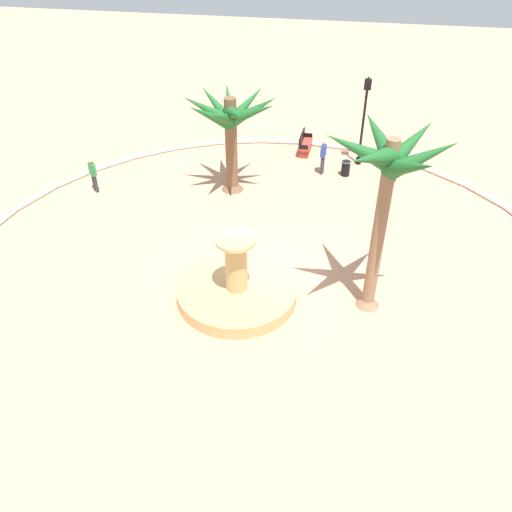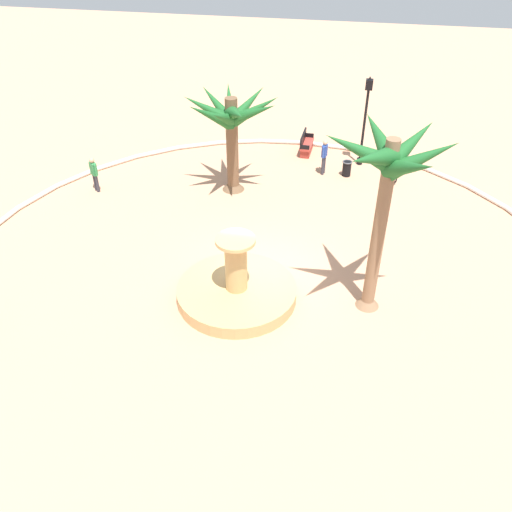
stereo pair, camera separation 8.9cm
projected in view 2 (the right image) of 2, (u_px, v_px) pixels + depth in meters
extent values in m
plane|color=tan|center=(264.00, 272.00, 18.87)|extent=(80.00, 80.00, 0.00)
torus|color=silver|center=(264.00, 269.00, 18.81)|extent=(22.46, 22.46, 0.20)
cylinder|color=tan|center=(237.00, 293.00, 17.58)|extent=(3.97, 3.97, 0.45)
cylinder|color=teal|center=(237.00, 293.00, 17.60)|extent=(3.49, 3.49, 0.34)
cylinder|color=tan|center=(236.00, 265.00, 16.91)|extent=(0.71, 0.71, 1.82)
cylinder|color=#E0B370|center=(235.00, 240.00, 16.35)|extent=(1.27, 1.27, 0.12)
cylinder|color=brown|center=(232.00, 146.00, 22.56)|extent=(0.51, 0.51, 4.16)
cone|color=brown|center=(233.00, 184.00, 23.64)|extent=(0.98, 0.98, 0.50)
cone|color=#1E6028|center=(208.00, 109.00, 21.70)|extent=(2.23, 0.79, 1.48)
cone|color=#1E6028|center=(211.00, 116.00, 21.27)|extent=(1.95, 1.87, 1.60)
cone|color=#1E6028|center=(223.00, 118.00, 20.85)|extent=(0.80, 2.25, 1.42)
cone|color=#1E6028|center=(236.00, 114.00, 20.69)|extent=(1.43, 2.27, 1.12)
cone|color=#1E6028|center=(253.00, 113.00, 21.27)|extent=(2.27, 1.08, 1.43)
cone|color=#1E6028|center=(255.00, 110.00, 21.68)|extent=(2.25, 1.07, 1.52)
cone|color=#1E6028|center=(248.00, 104.00, 22.19)|extent=(1.66, 2.13, 1.50)
cone|color=#1E6028|center=(230.00, 103.00, 22.41)|extent=(1.17, 2.22, 1.59)
cone|color=#1E6028|center=(217.00, 104.00, 22.22)|extent=(2.06, 1.77, 1.52)
cylinder|color=#8E6B4C|center=(379.00, 231.00, 15.70)|extent=(0.40, 0.40, 5.82)
cone|color=#8E6B4C|center=(368.00, 299.00, 17.26)|extent=(0.77, 0.77, 0.50)
cone|color=#1E6028|center=(358.00, 150.00, 14.31)|extent=(2.03, 0.66, 1.25)
cone|color=#1E6028|center=(373.00, 159.00, 13.58)|extent=(1.57, 2.00, 1.03)
cone|color=#1E6028|center=(410.00, 168.00, 13.58)|extent=(1.51, 1.99, 1.36)
cone|color=#1E6028|center=(423.00, 158.00, 14.18)|extent=(1.99, 0.67, 1.45)
cone|color=#1E6028|center=(412.00, 142.00, 14.68)|extent=(1.67, 1.94, 1.25)
cone|color=#1E6028|center=(378.00, 135.00, 14.89)|extent=(1.33, 2.08, 1.11)
cube|color=#B73D33|center=(307.00, 144.00, 26.64)|extent=(0.55, 1.62, 0.12)
cube|color=black|center=(303.00, 138.00, 26.50)|extent=(0.13, 1.60, 0.50)
cube|color=#9C342B|center=(307.00, 149.00, 26.79)|extent=(0.51, 1.49, 0.39)
cube|color=black|center=(309.00, 136.00, 27.14)|extent=(0.45, 0.09, 0.24)
cube|color=black|center=(305.00, 148.00, 25.96)|extent=(0.45, 0.09, 0.24)
cylinder|color=black|center=(364.00, 128.00, 24.77)|extent=(0.12, 0.12, 3.66)
cylinder|color=black|center=(360.00, 161.00, 25.75)|extent=(0.28, 0.28, 0.30)
cube|color=black|center=(369.00, 84.00, 23.56)|extent=(0.32, 0.32, 0.44)
sphere|color=#F2EDCC|center=(369.00, 84.00, 23.56)|extent=(0.22, 0.22, 0.22)
cone|color=black|center=(370.00, 78.00, 23.40)|extent=(0.20, 0.20, 0.18)
cylinder|color=black|center=(347.00, 169.00, 24.64)|extent=(0.40, 0.40, 0.70)
torus|color=#4C4C51|center=(347.00, 162.00, 24.44)|extent=(0.46, 0.46, 0.06)
torus|color=black|center=(393.00, 165.00, 24.92)|extent=(0.15, 0.72, 0.72)
torus|color=black|center=(396.00, 175.00, 24.11)|extent=(0.15, 0.72, 0.72)
cylinder|color=#B21919|center=(395.00, 165.00, 24.38)|extent=(0.17, 0.95, 0.05)
cylinder|color=#B21919|center=(396.00, 166.00, 24.01)|extent=(0.04, 0.04, 0.30)
cube|color=black|center=(397.00, 162.00, 23.91)|extent=(0.12, 0.21, 0.06)
cylinder|color=#B21919|center=(394.00, 159.00, 24.66)|extent=(0.44, 0.09, 0.03)
cylinder|color=#33333D|center=(324.00, 164.00, 24.82)|extent=(0.14, 0.14, 0.88)
cylinder|color=#33333D|center=(323.00, 166.00, 24.69)|extent=(0.14, 0.14, 0.88)
cube|color=#2D4CA5|center=(325.00, 151.00, 24.33)|extent=(0.26, 0.37, 0.56)
sphere|color=tan|center=(325.00, 143.00, 24.10)|extent=(0.22, 0.22, 0.22)
cylinder|color=#2D4CA5|center=(326.00, 149.00, 24.50)|extent=(0.09, 0.09, 0.53)
cylinder|color=#2D4CA5|center=(323.00, 153.00, 24.17)|extent=(0.09, 0.09, 0.53)
cylinder|color=#33333D|center=(95.00, 182.00, 23.47)|extent=(0.14, 0.14, 0.81)
cylinder|color=#33333D|center=(97.00, 184.00, 23.36)|extent=(0.14, 0.14, 0.81)
cube|color=#338C4C|center=(93.00, 169.00, 23.01)|extent=(0.39, 0.37, 0.56)
sphere|color=tan|center=(92.00, 160.00, 22.78)|extent=(0.22, 0.22, 0.22)
cylinder|color=#338C4C|center=(91.00, 167.00, 23.14)|extent=(0.09, 0.09, 0.53)
cylinder|color=#338C4C|center=(96.00, 170.00, 22.88)|extent=(0.09, 0.09, 0.53)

